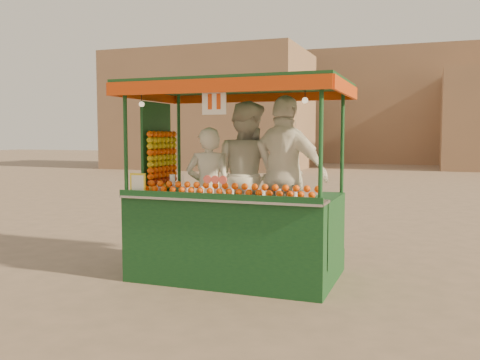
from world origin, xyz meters
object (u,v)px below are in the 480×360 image
(juice_cart, at_px, (230,215))
(vendor_right, at_px, (285,175))
(vendor_middle, at_px, (247,176))
(vendor_left, at_px, (209,190))

(juice_cart, distance_m, vendor_right, 0.83)
(vendor_middle, bearing_deg, juice_cart, 104.96)
(juice_cart, relative_size, vendor_left, 1.67)
(vendor_right, bearing_deg, vendor_left, 29.56)
(vendor_middle, bearing_deg, vendor_left, 64.79)
(vendor_left, bearing_deg, vendor_right, 174.47)
(vendor_middle, distance_m, vendor_right, 0.56)
(vendor_left, bearing_deg, vendor_middle, -156.13)
(juice_cart, height_order, vendor_right, juice_cart)
(juice_cart, relative_size, vendor_right, 1.34)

